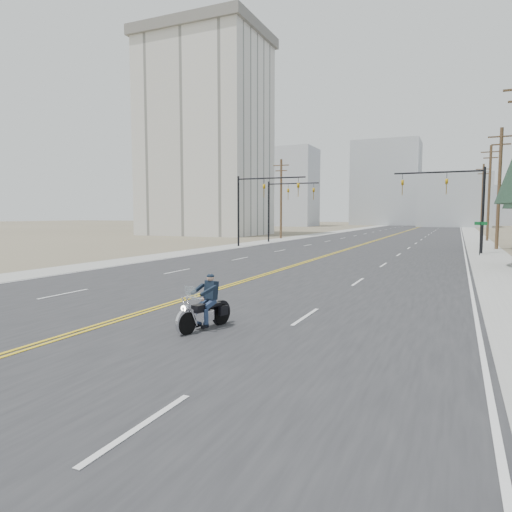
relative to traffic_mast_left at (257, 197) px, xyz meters
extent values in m
plane|color=#776D56|center=(8.98, -32.00, -4.94)|extent=(400.00, 400.00, 0.00)
cube|color=#303033|center=(8.98, 38.00, -4.93)|extent=(20.00, 200.00, 0.01)
cube|color=#A5A5A0|center=(-2.52, 38.00, -4.93)|extent=(3.00, 200.00, 0.01)
cube|color=#A5A5A0|center=(20.48, 38.00, -4.93)|extent=(3.00, 200.00, 0.01)
cylinder|color=black|center=(-2.02, 0.00, -1.44)|extent=(0.20, 0.20, 7.00)
cylinder|color=black|center=(1.48, 0.00, 1.76)|extent=(7.00, 0.14, 0.14)
imported|color=#BF8C0C|center=(0.78, 0.00, 1.11)|extent=(0.21, 0.26, 1.30)
imported|color=#BF8C0C|center=(4.28, 0.00, 1.11)|extent=(0.21, 0.26, 1.30)
cylinder|color=black|center=(19.98, 0.00, -1.44)|extent=(0.20, 0.20, 7.00)
cylinder|color=black|center=(16.48, 0.00, 1.76)|extent=(7.00, 0.14, 0.14)
imported|color=#BF8C0C|center=(17.18, 0.00, 1.11)|extent=(0.21, 0.26, 1.30)
imported|color=#BF8C0C|center=(13.68, 0.00, 1.11)|extent=(0.21, 0.26, 1.30)
cylinder|color=black|center=(-2.02, 8.00, -1.44)|extent=(0.20, 0.20, 7.00)
cylinder|color=black|center=(0.98, 8.00, 1.76)|extent=(6.00, 0.14, 0.14)
imported|color=#BF8C0C|center=(0.38, 8.00, 1.11)|extent=(0.21, 0.26, 1.30)
imported|color=#BF8C0C|center=(3.38, 8.00, 1.11)|extent=(0.21, 0.26, 1.30)
cylinder|color=black|center=(19.78, -2.00, -3.64)|extent=(0.06, 0.06, 2.60)
cube|color=#0C5926|center=(19.78, -2.00, -2.44)|extent=(0.90, 0.03, 0.25)
cylinder|color=brown|center=(21.48, 6.00, 0.56)|extent=(0.30, 0.30, 11.00)
cube|color=brown|center=(21.48, 6.00, 5.26)|extent=(2.20, 0.12, 0.12)
cube|color=brown|center=(21.48, 6.00, 4.56)|extent=(1.60, 0.12, 0.12)
cylinder|color=brown|center=(21.48, 21.00, 0.81)|extent=(0.30, 0.30, 11.50)
cube|color=brown|center=(21.48, 21.00, 5.76)|extent=(2.20, 0.12, 0.12)
cube|color=brown|center=(21.48, 21.00, 5.06)|extent=(1.60, 0.12, 0.12)
cylinder|color=brown|center=(21.48, 38.00, 0.56)|extent=(0.30, 0.30, 11.00)
cube|color=brown|center=(21.48, 38.00, 5.26)|extent=(2.20, 0.12, 0.12)
cube|color=brown|center=(21.48, 38.00, 4.56)|extent=(1.60, 0.12, 0.12)
cylinder|color=brown|center=(-3.52, 16.00, 0.31)|extent=(0.30, 0.30, 10.50)
cube|color=brown|center=(-3.52, 16.00, 4.76)|extent=(2.20, 0.12, 0.12)
cube|color=brown|center=(-3.52, 16.00, 4.06)|extent=(1.60, 0.12, 0.12)
cube|color=silver|center=(-19.02, 23.00, 10.06)|extent=(18.00, 14.00, 30.00)
cube|color=#B7BCC6|center=(-26.02, 83.00, 6.06)|extent=(14.00, 12.00, 22.00)
cube|color=#ADB2B7|center=(16.98, 93.00, 2.06)|extent=(18.00, 14.00, 14.00)
cube|color=#ADB2B7|center=(-3.02, 108.00, 8.06)|extent=(20.00, 15.00, 26.00)
cube|color=#ADB2B7|center=(-41.02, 98.00, 3.06)|extent=(12.00, 12.00, 16.00)
camera|label=1|loc=(18.16, -41.23, -1.80)|focal=32.00mm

